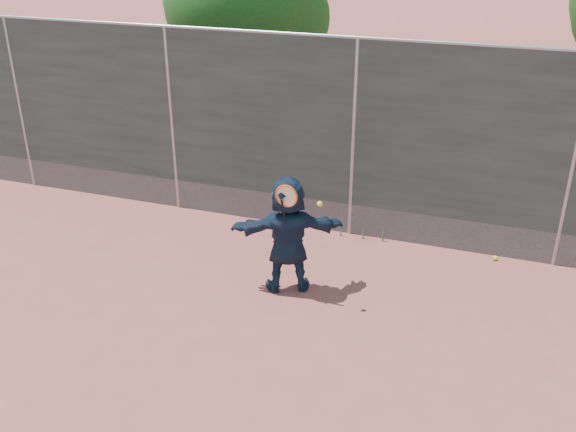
% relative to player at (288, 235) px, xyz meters
% --- Properties ---
extents(ground, '(80.00, 80.00, 0.00)m').
position_rel_player_xyz_m(ground, '(0.37, -1.65, -0.80)').
color(ground, '#9E4C42').
rests_on(ground, ground).
extents(player, '(1.54, 1.03, 1.59)m').
position_rel_player_xyz_m(player, '(0.00, 0.00, 0.00)').
color(player, '#152539').
rests_on(player, ground).
extents(ball_ground, '(0.07, 0.07, 0.07)m').
position_rel_player_xyz_m(ball_ground, '(2.58, 1.70, -0.76)').
color(ball_ground, yellow).
rests_on(ball_ground, ground).
extents(fence, '(20.00, 0.06, 3.03)m').
position_rel_player_xyz_m(fence, '(0.37, 1.85, 0.79)').
color(fence, '#38423D').
rests_on(fence, ground).
extents(swing_action, '(0.61, 0.15, 0.51)m').
position_rel_player_xyz_m(swing_action, '(0.09, -0.20, 0.61)').
color(swing_action, '#EC4D16').
rests_on(swing_action, ground).
extents(tree_left, '(3.15, 3.00, 4.53)m').
position_rel_player_xyz_m(tree_left, '(-2.48, 4.90, 2.14)').
color(tree_left, '#382314').
rests_on(tree_left, ground).
extents(weed_clump, '(0.68, 0.07, 0.30)m').
position_rel_player_xyz_m(weed_clump, '(0.66, 1.74, -0.66)').
color(weed_clump, '#387226').
rests_on(weed_clump, ground).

